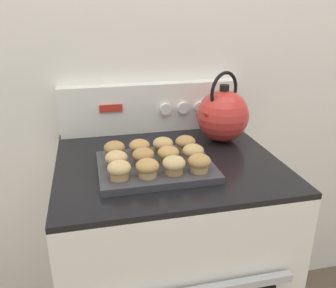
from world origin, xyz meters
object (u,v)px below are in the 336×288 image
muffin_pan (156,167)px  muffin_r1_c1 (143,156)px  stove_range (167,269)px  muffin_r0_c0 (119,170)px  muffin_r2_c1 (140,147)px  muffin_r2_c0 (114,149)px  muffin_r0_c2 (174,165)px  muffin_r1_c3 (193,152)px  muffin_r1_c0 (116,159)px  muffin_r0_c3 (199,163)px  tea_kettle (223,115)px  muffin_r2_c2 (163,145)px  muffin_r2_c3 (185,143)px  muffin_r0_c1 (147,168)px  muffin_r1_c2 (168,154)px

muffin_pan → muffin_r1_c1: size_ratio=5.23×
stove_range → muffin_r0_c0: muffin_r0_c0 is taller
muffin_r2_c1 → muffin_r2_c0: bearing=178.6°
muffin_r0_c2 → muffin_r1_c3: bearing=43.1°
muffin_r2_c0 → muffin_r1_c0: bearing=-90.9°
muffin_r0_c3 → muffin_r1_c3: same height
tea_kettle → muffin_r2_c1: bearing=-160.0°
muffin_r1_c0 → stove_range: bearing=23.4°
stove_range → muffin_r2_c1: muffin_r2_c1 is taller
muffin_r0_c3 → muffin_r2_c2: same height
muffin_pan → muffin_r1_c0: bearing=-178.9°
muffin_r2_c3 → tea_kettle: bearing=34.2°
stove_range → tea_kettle: size_ratio=3.51×
stove_range → muffin_r0_c3: size_ratio=13.63×
muffin_r0_c1 → muffin_r1_c2: bearing=45.2°
muffin_r0_c0 → muffin_r2_c0: (0.00, 0.16, 0.00)m
muffin_r0_c0 → muffin_r2_c1: 0.17m
muffin_r0_c0 → muffin_r0_c1: (0.08, -0.01, 0.00)m
muffin_r0_c2 → muffin_r1_c2: (0.00, 0.08, 0.00)m
muffin_r2_c0 → muffin_r2_c1: 0.08m
muffin_r0_c0 → muffin_r1_c2: (0.16, 0.08, 0.00)m
muffin_r1_c3 → muffin_r2_c1: bearing=153.2°
muffin_r0_c0 → muffin_r1_c0: size_ratio=1.00×
tea_kettle → muffin_r0_c1: bearing=-140.0°
stove_range → muffin_pan: 0.48m
muffin_r2_c1 → muffin_r2_c2: same height
stove_range → muffin_r2_c0: 0.54m
tea_kettle → muffin_r1_c0: bearing=-154.1°
muffin_r0_c0 → muffin_r2_c3: same height
stove_range → muffin_r2_c0: (-0.17, 0.01, 0.51)m
muffin_r1_c0 → muffin_r1_c2: 0.16m
muffin_r0_c3 → tea_kettle: size_ratio=0.26×
muffin_pan → muffin_r2_c2: (0.04, 0.08, 0.04)m
muffin_r0_c0 → muffin_r1_c0: same height
stove_range → muffin_r2_c2: size_ratio=13.63×
muffin_r1_c2 → tea_kettle: bearing=38.2°
stove_range → muffin_r2_c1: bearing=176.9°
muffin_r2_c2 → muffin_r2_c1: bearing=-178.4°
muffin_r0_c3 → muffin_r1_c0: same height
muffin_pan → muffin_r2_c0: muffin_r2_c0 is taller
muffin_r0_c1 → muffin_r1_c2: size_ratio=1.00×
stove_range → muffin_r0_c2: size_ratio=13.63×
muffin_r1_c2 → muffin_r2_c2: same height
muffin_r0_c0 → muffin_r2_c1: same height
stove_range → muffin_r0_c0: size_ratio=13.63×
muffin_r1_c0 → muffin_r2_c3: size_ratio=1.00×
muffin_r0_c0 → muffin_r0_c2: size_ratio=1.00×
muffin_pan → muffin_r1_c3: bearing=-1.2°
muffin_r1_c3 → muffin_r2_c2: bearing=134.1°
muffin_r0_c0 → tea_kettle: size_ratio=0.26×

